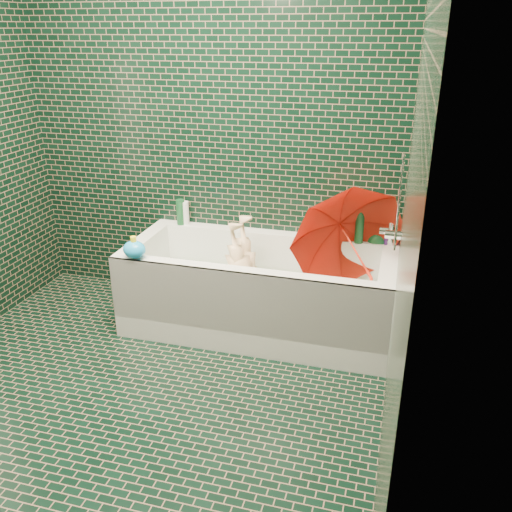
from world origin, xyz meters
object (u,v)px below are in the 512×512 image
(bath_toy, at_px, (134,249))
(rubber_duck, at_px, (342,233))
(bathtub, at_px, (258,298))
(child, at_px, (245,283))
(umbrella, at_px, (355,250))

(bath_toy, bearing_deg, rubber_duck, 33.20)
(rubber_duck, xyz_separation_m, bath_toy, (-1.16, -0.68, 0.02))
(bathtub, distance_m, bath_toy, 0.86)
(child, bearing_deg, umbrella, 102.71)
(child, bearing_deg, bathtub, 95.75)
(child, relative_size, bath_toy, 5.82)
(rubber_duck, distance_m, bath_toy, 1.34)
(child, xyz_separation_m, rubber_duck, (0.57, 0.34, 0.28))
(rubber_duck, height_order, bath_toy, bath_toy)
(rubber_duck, bearing_deg, bathtub, -124.50)
(umbrella, bearing_deg, rubber_duck, 89.56)
(bathtub, relative_size, bath_toy, 11.64)
(bathtub, xyz_separation_m, umbrella, (0.59, 0.03, 0.40))
(umbrella, height_order, rubber_duck, umbrella)
(umbrella, distance_m, rubber_duck, 0.34)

